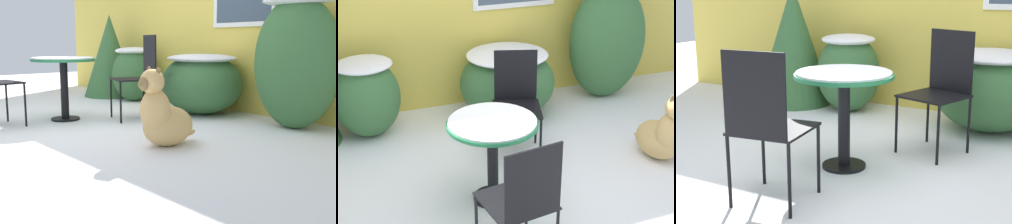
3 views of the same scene
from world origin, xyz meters
TOP-DOWN VIEW (x-y plane):
  - ground_plane at (0.00, 0.00)m, footprint 16.00×16.00m
  - shrub_left at (-1.20, 1.70)m, footprint 0.72×0.69m
  - shrub_middle at (0.42, 1.66)m, footprint 1.13×1.07m
  - shrub_right at (1.81, 1.74)m, footprint 1.02×0.66m
  - patio_table at (-0.34, 0.03)m, footprint 0.78×0.78m
  - patio_chair_near_table at (0.19, 0.79)m, footprint 0.60×0.60m
  - patio_chair_far_side at (-0.43, -0.85)m, footprint 0.53×0.53m
  - dog at (1.50, 0.09)m, footprint 0.42×0.74m

SIDE VIEW (x-z plane):
  - ground_plane at x=0.00m, z-range 0.00..0.00m
  - dog at x=1.50m, z-range -0.10..0.65m
  - shrub_middle at x=0.42m, z-range 0.03..0.84m
  - shrub_left at x=-1.20m, z-range 0.03..0.92m
  - patio_chair_near_table at x=0.19m, z-range 0.06..1.11m
  - patio_chair_far_side at x=-0.43m, z-range 0.06..1.11m
  - patio_table at x=-0.34m, z-range 0.24..1.02m
  - shrub_right at x=1.81m, z-range 0.04..1.51m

